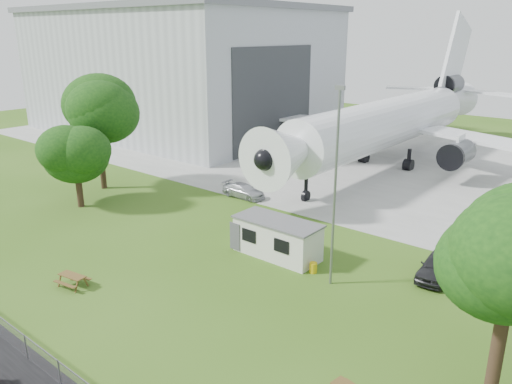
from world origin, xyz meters
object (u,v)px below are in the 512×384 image
Objects in this scene: hangar at (180,69)px; airliner at (392,120)px; picnic_west at (73,286)px; site_cabin at (277,238)px.

hangar is 36.21m from airliner.
hangar is 53.59m from picnic_west.
site_cabin is at bearing -79.71° from airliner.
hangar is at bearing 145.15° from site_cabin.
airliner is 29.24m from site_cabin.
site_cabin is at bearing 49.59° from picnic_west.
hangar is 6.37× the size of site_cabin.
airliner reaches higher than picnic_west.
hangar reaches higher than site_cabin.
hangar is 0.90× the size of airliner.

